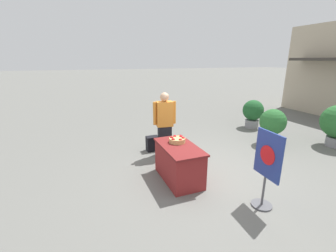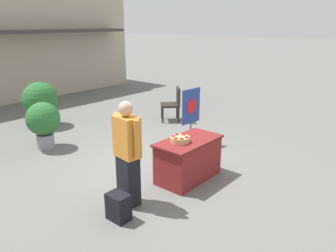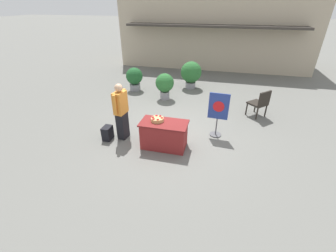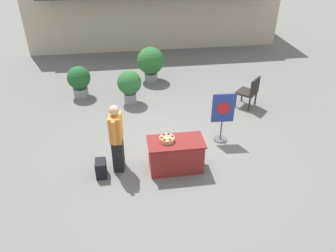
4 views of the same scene
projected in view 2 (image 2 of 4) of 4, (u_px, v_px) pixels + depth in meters
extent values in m
plane|color=slate|center=(162.00, 166.00, 6.74)|extent=(120.00, 120.00, 0.00)
cube|color=#38332D|center=(7.00, 32.00, 10.85)|extent=(9.57, 0.90, 0.12)
cube|color=maroon|center=(188.00, 160.00, 6.12)|extent=(1.23, 0.66, 0.74)
cube|color=maroon|center=(189.00, 141.00, 6.00)|extent=(1.31, 0.70, 0.04)
cylinder|color=tan|center=(180.00, 139.00, 5.86)|extent=(0.35, 0.35, 0.10)
sphere|color=red|center=(183.00, 135.00, 5.95)|extent=(0.08, 0.08, 0.08)
sphere|color=#A30F14|center=(177.00, 135.00, 5.96)|extent=(0.08, 0.08, 0.08)
sphere|color=red|center=(173.00, 137.00, 5.88)|extent=(0.08, 0.08, 0.08)
sphere|color=#A30F14|center=(176.00, 139.00, 5.75)|extent=(0.08, 0.08, 0.08)
sphere|color=#A30F14|center=(182.00, 140.00, 5.73)|extent=(0.08, 0.08, 0.08)
sphere|color=#A30F14|center=(187.00, 138.00, 5.81)|extent=(0.08, 0.08, 0.08)
cube|color=black|center=(129.00, 180.00, 5.24)|extent=(0.28, 0.37, 0.83)
cube|color=orange|center=(127.00, 137.00, 5.02)|extent=(0.31, 0.45, 0.65)
sphere|color=tan|center=(126.00, 109.00, 4.89)|extent=(0.23, 0.23, 0.23)
cylinder|color=orange|center=(117.00, 131.00, 5.20)|extent=(0.09, 0.09, 0.60)
cylinder|color=orange|center=(137.00, 140.00, 4.83)|extent=(0.09, 0.09, 0.60)
cube|color=black|center=(118.00, 207.00, 4.87)|extent=(0.24, 0.34, 0.42)
cylinder|color=#4C4C51|center=(190.00, 145.00, 7.86)|extent=(0.36, 0.36, 0.03)
cylinder|color=#4C4C51|center=(190.00, 134.00, 7.77)|extent=(0.04, 0.04, 0.55)
cube|color=navy|center=(191.00, 106.00, 7.57)|extent=(0.60, 0.07, 0.81)
cylinder|color=red|center=(192.00, 106.00, 7.55)|extent=(0.33, 0.03, 0.33)
cylinder|color=#28231E|center=(163.00, 115.00, 9.61)|extent=(0.05, 0.05, 0.45)
cylinder|color=#28231E|center=(162.00, 111.00, 10.06)|extent=(0.05, 0.05, 0.45)
cylinder|color=#28231E|center=(179.00, 115.00, 9.65)|extent=(0.05, 0.05, 0.45)
cylinder|color=#28231E|center=(177.00, 111.00, 10.09)|extent=(0.05, 0.05, 0.45)
cube|color=#28231E|center=(170.00, 105.00, 9.78)|extent=(0.78, 0.78, 0.06)
cube|color=#28231E|center=(178.00, 96.00, 9.71)|extent=(0.43, 0.43, 0.49)
cylinder|color=gray|center=(43.00, 121.00, 9.35)|extent=(0.47, 0.47, 0.29)
sphere|color=#28662D|center=(40.00, 99.00, 9.16)|extent=(0.98, 0.98, 0.98)
cylinder|color=gray|center=(46.00, 141.00, 7.70)|extent=(0.39, 0.39, 0.33)
sphere|color=#28662D|center=(43.00, 119.00, 7.53)|extent=(0.77, 0.77, 0.77)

